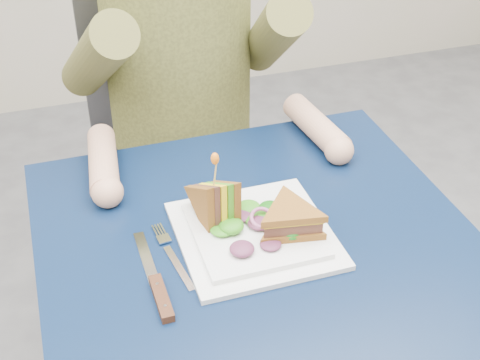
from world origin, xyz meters
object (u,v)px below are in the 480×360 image
object	(u,v)px
plate	(254,233)
sandwich_flat	(290,219)
sandwich_upright	(216,203)
fork	(173,257)
chair	(176,139)
table	(261,278)
diner	(178,21)
knife	(158,290)

from	to	relation	value
plate	sandwich_flat	bearing A→B (deg)	-24.44
sandwich_upright	fork	xyz separation A→B (m)	(-0.09, -0.06, -0.05)
chair	sandwich_upright	xyz separation A→B (m)	(-0.06, -0.62, 0.24)
plate	sandwich_upright	size ratio (longest dim) A/B	1.95
sandwich_upright	plate	bearing A→B (deg)	-39.37
table	diner	distance (m)	0.63
diner	plate	bearing A→B (deg)	-90.69
table	plate	bearing A→B (deg)	106.74
sandwich_flat	plate	bearing A→B (deg)	155.56
diner	sandwich_upright	distance (m)	0.52
sandwich_flat	chair	bearing A→B (deg)	94.04
fork	knife	size ratio (longest dim) A/B	0.81
sandwich_flat	sandwich_upright	xyz separation A→B (m)	(-0.11, 0.07, 0.01)
table	sandwich_upright	distance (m)	0.16
table	plate	size ratio (longest dim) A/B	2.88
plate	knife	world-z (taller)	plate
chair	fork	size ratio (longest dim) A/B	5.18
chair	fork	bearing A→B (deg)	-102.80
chair	sandwich_upright	size ratio (longest dim) A/B	6.98
chair	sandwich_flat	world-z (taller)	chair
chair	knife	bearing A→B (deg)	-104.57
table	diner	size ratio (longest dim) A/B	1.01
sandwich_flat	diner	bearing A→B (deg)	94.82
table	sandwich_flat	bearing A→B (deg)	-3.71
knife	diner	bearing A→B (deg)	72.98
chair	knife	distance (m)	0.79
table	sandwich_flat	distance (m)	0.13
sandwich_flat	sandwich_upright	world-z (taller)	sandwich_upright
table	fork	xyz separation A→B (m)	(-0.15, 0.01, 0.08)
plate	sandwich_upright	distance (m)	0.08
table	plate	distance (m)	0.09
sandwich_flat	sandwich_upright	bearing A→B (deg)	147.49
plate	sandwich_flat	world-z (taller)	sandwich_flat
plate	diner	bearing A→B (deg)	89.31
table	sandwich_flat	xyz separation A→B (m)	(0.05, -0.00, 0.12)
table	diner	xyz separation A→B (m)	(-0.00, 0.57, 0.26)
sandwich_upright	fork	bearing A→B (deg)	-148.46
plate	knife	bearing A→B (deg)	-156.36
sandwich_flat	fork	world-z (taller)	sandwich_flat
chair	sandwich_flat	distance (m)	0.73
sandwich_upright	knife	bearing A→B (deg)	-136.12
diner	sandwich_flat	world-z (taller)	diner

